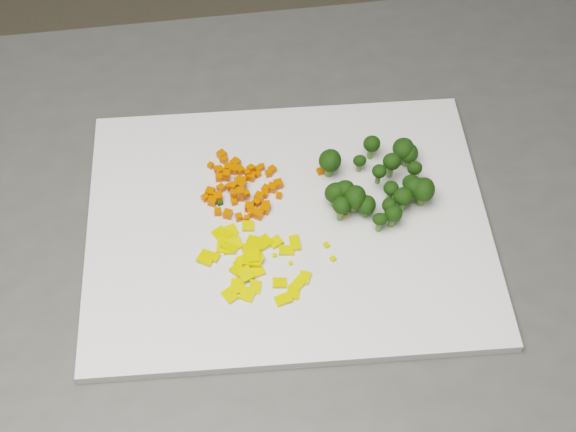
{
  "coord_description": "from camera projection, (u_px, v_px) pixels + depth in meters",
  "views": [
    {
      "loc": [
        -0.32,
        -0.49,
        1.65
      ],
      "look_at": [
        -0.29,
        0.04,
        0.92
      ],
      "focal_mm": 50.0,
      "sensor_mm": 36.0,
      "label": 1
    }
  ],
  "objects": [
    {
      "name": "carrot_cube_2",
      "position": [
        234.0,
        169.0,
        0.95
      ],
      "size": [
        0.01,
        0.01,
        0.01
      ],
      "primitive_type": "cube",
      "rotation": [
        0.0,
        0.0,
        2.8
      ],
      "color": "#D54202",
      "rests_on": "carrot_pile"
    },
    {
      "name": "stray_bit_6",
      "position": [
        320.0,
        171.0,
        0.95
      ],
      "size": [
        0.01,
        0.01,
        0.01
      ],
      "primitive_type": "cube",
      "rotation": [
        0.0,
        0.0,
        0.29
      ],
      "color": "#D54202",
      "rests_on": "cutting_board"
    },
    {
      "name": "pepper_chunk_7",
      "position": [
        248.0,
        295.0,
        0.85
      ],
      "size": [
        0.02,
        0.02,
        0.01
      ],
      "primitive_type": "cube",
      "rotation": [
        -0.07,
        -0.09,
        2.72
      ],
      "color": "gold",
      "rests_on": "pepper_pile"
    },
    {
      "name": "pepper_chunk_12",
      "position": [
        264.0,
        242.0,
        0.89
      ],
      "size": [
        0.02,
        0.02,
        0.01
      ],
      "primitive_type": "cube",
      "rotation": [
        -0.1,
        -0.03,
        0.58
      ],
      "color": "gold",
      "rests_on": "pepper_pile"
    },
    {
      "name": "carrot_cube_17",
      "position": [
        241.0,
        185.0,
        0.93
      ],
      "size": [
        0.01,
        0.01,
        0.01
      ],
      "primitive_type": "cube",
      "rotation": [
        0.0,
        0.0,
        2.48
      ],
      "color": "#D54202",
      "rests_on": "carrot_pile"
    },
    {
      "name": "carrot_cube_25",
      "position": [
        242.0,
        182.0,
        0.93
      ],
      "size": [
        0.01,
        0.01,
        0.01
      ],
      "primitive_type": "cube",
      "rotation": [
        0.0,
        0.0,
        2.91
      ],
      "color": "#D54202",
      "rests_on": "carrot_pile"
    },
    {
      "name": "carrot_cube_43",
      "position": [
        229.0,
        186.0,
        0.93
      ],
      "size": [
        0.01,
        0.01,
        0.01
      ],
      "primitive_type": "cube",
      "rotation": [
        0.0,
        0.0,
        0.62
      ],
      "color": "#D54202",
      "rests_on": "carrot_pile"
    },
    {
      "name": "carrot_cube_8",
      "position": [
        236.0,
        163.0,
        0.95
      ],
      "size": [
        0.01,
        0.01,
        0.01
      ],
      "primitive_type": "cube",
      "rotation": [
        0.0,
        0.0,
        2.38
      ],
      "color": "#D54202",
      "rests_on": "carrot_pile"
    },
    {
      "name": "pepper_chunk_31",
      "position": [
        257.0,
        259.0,
        0.87
      ],
      "size": [
        0.02,
        0.02,
        0.01
      ],
      "primitive_type": "cube",
      "rotation": [
        -0.04,
        -0.08,
        2.57
      ],
      "color": "gold",
      "rests_on": "pepper_pile"
    },
    {
      "name": "broccoli_floret_17",
      "position": [
        402.0,
        152.0,
        0.95
      ],
      "size": [
        0.04,
        0.04,
        0.04
      ],
      "primitive_type": null,
      "color": "black",
      "rests_on": "broccoli_pile"
    },
    {
      "name": "carrot_cube_18",
      "position": [
        216.0,
        169.0,
        0.95
      ],
      "size": [
        0.01,
        0.01,
        0.01
      ],
      "primitive_type": "cube",
      "rotation": [
        0.0,
        0.0,
        0.33
      ],
      "color": "#D54202",
      "rests_on": "carrot_pile"
    },
    {
      "name": "pepper_chunk_19",
      "position": [
        255.0,
        240.0,
        0.89
      ],
      "size": [
        0.02,
        0.02,
        0.01
      ],
      "primitive_type": "cube",
      "rotation": [
        0.1,
        0.1,
        2.77
      ],
      "color": "gold",
      "rests_on": "pepper_pile"
    },
    {
      "name": "carrot_cube_53",
      "position": [
        277.0,
        185.0,
        0.94
      ],
      "size": [
        0.01,
        0.01,
        0.01
      ],
      "primitive_type": "cube",
      "rotation": [
        0.0,
        0.0,
        1.85
      ],
      "color": "#D54202",
      "rests_on": "carrot_pile"
    },
    {
      "name": "broccoli_floret_5",
      "position": [
        422.0,
        193.0,
        0.91
      ],
      "size": [
        0.04,
        0.04,
        0.04
      ],
      "primitive_type": null,
      "color": "black",
      "rests_on": "broccoli_pile"
    },
    {
      "name": "carrot_cube_1",
      "position": [
        259.0,
        214.0,
        0.91
      ],
      "size": [
        0.01,
        0.01,
        0.01
      ],
      "primitive_type": "cube",
      "rotation": [
        0.0,
        0.0,
        2.68
      ],
      "color": "#D54202",
      "rests_on": "carrot_pile"
    },
    {
      "name": "broccoli_floret_0",
      "position": [
        378.0,
        175.0,
        0.91
      ],
      "size": [
        0.02,
        0.02,
        0.03
      ],
      "primitive_type": null,
      "color": "black",
      "rests_on": "broccoli_pile"
    },
    {
      "name": "pepper_chunk_3",
      "position": [
        304.0,
        278.0,
        0.86
      ],
      "size": [
        0.02,
        0.02,
        0.01
      ],
      "primitive_type": "cube",
      "rotation": [
        -0.04,
        -0.08,
        1.19
      ],
      "color": "gold",
      "rests_on": "pepper_pile"
    },
    {
      "name": "stray_bit_3",
      "position": [
        344.0,
        214.0,
        0.91
      ],
      "size": [
        0.01,
        0.01,
        0.0
      ],
      "primitive_type": "cube",
      "rotation": [
        0.0,
        0.0,
        3.09
      ],
      "color": "gold",
      "rests_on": "cutting_board"
    },
    {
      "name": "counter_block",
      "position": [
        301.0,
        390.0,
        1.28
      ],
      "size": [
        1.15,
        0.85,
        0.9
      ],
      "primitive_type": "cube",
      "rotation": [
        0.0,
        0.0,
        0.08
      ],
      "color": "#454643",
      "rests_on": "ground"
    },
    {
      "name": "broccoli_floret_19",
      "position": [
        409.0,
        187.0,
        0.92
      ],
      "size": [
        0.03,
        0.03,
        0.03
      ],
      "primitive_type": null,
      "color": "black",
      "rests_on": "broccoli_pile"
    },
    {
      "name": "carrot_cube_28",
      "position": [
        219.0,
        178.0,
        0.94
      ],
      "size": [
        0.01,
        0.01,
        0.01
      ],
      "primitive_type": "cube",
      "rotation": [
        0.0,
        0.0,
        0.04
      ],
      "color": "#D54202",
      "rests_on": "carrot_pile"
    },
    {
      "name": "stray_bit_2",
      "position": [
        220.0,
        203.0,
        0.92
      ],
      "size": [
        0.01,
        0.01,
        0.0
      ],
      "primitive_type": "cube",
      "rotation": [
        0.0,
        0.0,
        1.9
      ],
      "color": "black",
      "rests_on": "cutting_board"
    },
    {
      "name": "carrot_cube_13",
      "position": [
        228.0,
        214.0,
        0.91
      ],
      "size": [
        0.01,
        0.01,
        0.01
      ],
      "primitive_type": "cube",
      "rotation": [
        0.0,
        0.0,
        2.8
      ],
      "color": "#D54202",
      "rests_on": "carrot_pile"
    },
    {
      "name": "broccoli_floret_8",
      "position": [
        412.0,
        191.0,
        0.91
      ],
      "size": [
        0.03,
        0.03,
        0.04
      ],
      "primitive_type": null,
      "color": "black",
      "rests_on": "broccoli_pile"
    },
    {
      "name": "carrot_cube_29",
      "position": [
        224.0,
        160.0,
        0.96
      ],
      "size": [
        0.01,
        0.01,
        0.01
      ],
      "primitive_type": "cube",
      "rotation": [
        0.0,
        0.0,
        2.55
      ],
      "color": "#D54202",
      "rests_on": "carrot_pile"
    },
    {
      "name": "pepper_chunk_5",
      "position": [
        238.0,
        272.0,
        0.87
      ],
      "size": [
        0.02,
        0.02,
        0.01
      ],
      "primitive_type": "cube",
      "rotation": [
        0.15,
        0.12,
        2.37
      ],
      "color": "gold",
      "rests_on": "pepper_pile"
    },
    {
      "name": "carrot_cube_9",
      "position": [
        279.0,
        196.0,
        0.93
      ],
      "size": [
        0.01,
        0.01,
        0.01
      ],
      "primitive_type": "cube",
      "rotation": [
        0.0,
        0.0,
        2.84
      ],
      "color": "#D54202",
      "rests_on": "carrot_pile"
    },
    {
      "name": "carrot_cube_26",
      "position": [
        265.0,
        209.0,
        0.91
      ],
      "size": [
        0.01,
        0.01,
        0.01
      ],
      "primitive_type": "cube",
      "rotation": [
        0.0,
        0.0,
        1.16
      ],
      "color": "#D54202",
      "rests_on": "carrot_pile"
    },
    {
      "name": "carrot_cube_16",
      "position": [
        220.0,
        170.0,
        0.95
      ],
      "size": [
        0.01,
        0.01,
        0.01
      ],
      "primitive_type": "cube",
      "rotation": [
        0.0,
        0.0,
        0.56
      ],
      "color": "#D54202",
      "rests_on": "carrot_pile"
    },
    {
      "name": "broccoli_pile",
      "position": [
        378.0,
        176.0,
        0.91
      ],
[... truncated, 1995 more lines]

